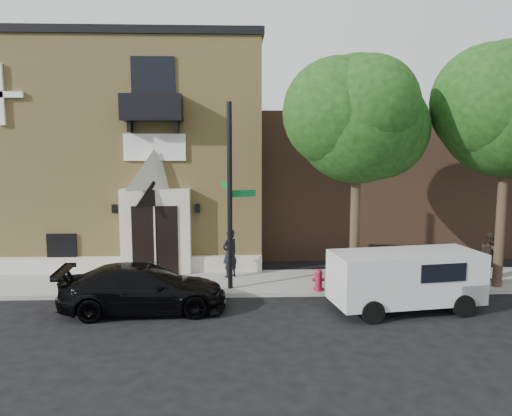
{
  "coord_description": "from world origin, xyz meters",
  "views": [
    {
      "loc": [
        1.99,
        -15.91,
        5.02
      ],
      "look_at": [
        2.74,
        2.0,
        2.72
      ],
      "focal_mm": 35.0,
      "sensor_mm": 36.0,
      "label": 1
    }
  ],
  "objects_px": {
    "cargo_van": "(411,278)",
    "pedestrian_far": "(491,255)",
    "pedestrian_near": "(230,253)",
    "black_sedan": "(144,288)",
    "fire_hydrant": "(318,280)",
    "dumpster": "(399,267)",
    "street_sign": "(230,196)"
  },
  "relations": [
    {
      "from": "fire_hydrant",
      "to": "street_sign",
      "type": "bearing_deg",
      "value": 172.02
    },
    {
      "from": "cargo_van",
      "to": "dumpster",
      "type": "relative_size",
      "value": 2.12
    },
    {
      "from": "fire_hydrant",
      "to": "pedestrian_far",
      "type": "height_order",
      "value": "pedestrian_far"
    },
    {
      "from": "dumpster",
      "to": "pedestrian_near",
      "type": "distance_m",
      "value": 6.02
    },
    {
      "from": "black_sedan",
      "to": "pedestrian_far",
      "type": "bearing_deg",
      "value": -81.26
    },
    {
      "from": "street_sign",
      "to": "fire_hydrant",
      "type": "distance_m",
      "value": 4.06
    },
    {
      "from": "dumpster",
      "to": "street_sign",
      "type": "bearing_deg",
      "value": -169.49
    },
    {
      "from": "cargo_van",
      "to": "pedestrian_near",
      "type": "relative_size",
      "value": 2.62
    },
    {
      "from": "pedestrian_far",
      "to": "street_sign",
      "type": "bearing_deg",
      "value": 102.63
    },
    {
      "from": "cargo_van",
      "to": "pedestrian_far",
      "type": "distance_m",
      "value": 4.93
    },
    {
      "from": "dumpster",
      "to": "pedestrian_near",
      "type": "xyz_separation_m",
      "value": [
        -5.85,
        1.42,
        0.22
      ]
    },
    {
      "from": "black_sedan",
      "to": "dumpster",
      "type": "bearing_deg",
      "value": -81.26
    },
    {
      "from": "black_sedan",
      "to": "dumpster",
      "type": "relative_size",
      "value": 2.24
    },
    {
      "from": "pedestrian_far",
      "to": "black_sedan",
      "type": "bearing_deg",
      "value": 110.19
    },
    {
      "from": "pedestrian_near",
      "to": "black_sedan",
      "type": "bearing_deg",
      "value": 12.25
    },
    {
      "from": "black_sedan",
      "to": "pedestrian_far",
      "type": "distance_m",
      "value": 12.31
    },
    {
      "from": "street_sign",
      "to": "pedestrian_far",
      "type": "height_order",
      "value": "street_sign"
    },
    {
      "from": "cargo_van",
      "to": "black_sedan",
      "type": "bearing_deg",
      "value": 169.47
    },
    {
      "from": "black_sedan",
      "to": "fire_hydrant",
      "type": "distance_m",
      "value": 5.72
    },
    {
      "from": "cargo_van",
      "to": "pedestrian_far",
      "type": "height_order",
      "value": "pedestrian_far"
    },
    {
      "from": "cargo_van",
      "to": "fire_hydrant",
      "type": "bearing_deg",
      "value": 137.3
    },
    {
      "from": "pedestrian_near",
      "to": "pedestrian_far",
      "type": "xyz_separation_m",
      "value": [
        9.46,
        -0.62,
        -0.03
      ]
    },
    {
      "from": "black_sedan",
      "to": "pedestrian_near",
      "type": "height_order",
      "value": "pedestrian_near"
    },
    {
      "from": "street_sign",
      "to": "pedestrian_far",
      "type": "relative_size",
      "value": 3.63
    },
    {
      "from": "fire_hydrant",
      "to": "pedestrian_far",
      "type": "distance_m",
      "value": 6.62
    },
    {
      "from": "cargo_van",
      "to": "fire_hydrant",
      "type": "distance_m",
      "value": 3.06
    },
    {
      "from": "pedestrian_far",
      "to": "fire_hydrant",
      "type": "bearing_deg",
      "value": 108.39
    },
    {
      "from": "dumpster",
      "to": "pedestrian_far",
      "type": "xyz_separation_m",
      "value": [
        3.61,
        0.8,
        0.19
      ]
    },
    {
      "from": "street_sign",
      "to": "fire_hydrant",
      "type": "xyz_separation_m",
      "value": [
        2.94,
        -0.41,
        -2.78
      ]
    },
    {
      "from": "street_sign",
      "to": "pedestrian_near",
      "type": "distance_m",
      "value": 2.67
    },
    {
      "from": "black_sedan",
      "to": "pedestrian_near",
      "type": "xyz_separation_m",
      "value": [
        2.56,
        3.28,
        0.32
      ]
    },
    {
      "from": "fire_hydrant",
      "to": "pedestrian_far",
      "type": "relative_size",
      "value": 0.43
    }
  ]
}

